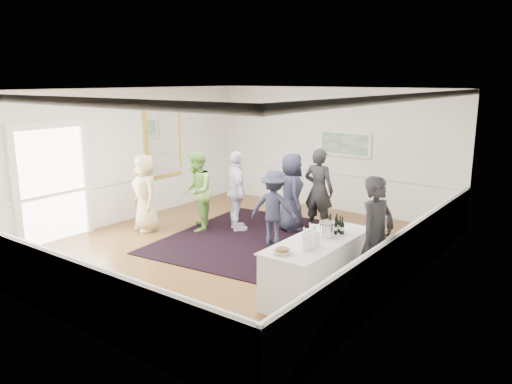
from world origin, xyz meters
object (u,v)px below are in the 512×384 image
Objects in this scene: serving_table at (318,267)px; guest_tan at (145,193)px; guest_green at (197,191)px; nut_bowl at (282,251)px; bartender at (376,237)px; guest_dark_a at (274,208)px; guest_dark_b at (319,190)px; guest_navy at (291,192)px; ice_bucket at (327,230)px; guest_lilac at (237,191)px.

guest_tan is at bearing 171.70° from serving_table.
nut_bowl is (3.85, -2.31, 0.05)m from guest_green.
serving_table is 1.17× the size of bartender.
bartender reaches higher than guest_dark_a.
guest_dark_a is 1.38m from guest_dark_b.
guest_tan reaches higher than nut_bowl.
serving_table is at bearing 10.72° from guest_tan.
guest_tan is at bearing 31.44° from guest_dark_b.
guest_navy is at bearing 129.45° from serving_table.
bartender is 1.07× the size of guest_green.
bartender is at bearing 57.98° from nut_bowl.
guest_tan is at bearing 174.34° from ice_bucket.
guest_tan is (-5.62, 0.21, -0.09)m from bartender.
ice_bucket is at bearing 123.26° from bartender.
serving_table is 0.61m from ice_bucket.
nut_bowl is at bearing 176.47° from guest_lilac.
guest_tan is 1.00× the size of guest_navy.
guest_dark_a is at bearing 126.58° from nut_bowl.
guest_green reaches higher than nut_bowl.
guest_lilac is (0.74, 0.52, 0.00)m from guest_green.
guest_navy is at bearing 56.27° from guest_tan.
serving_table is at bearing 136.28° from bartender.
guest_tan is 2.06m from guest_lilac.
guest_green is at bearing 57.73° from guest_tan.
bartender is 4.81m from guest_green.
guest_green is at bearing 160.10° from serving_table.
guest_dark_b is 4.17m from nut_bowl.
guest_green reaches higher than guest_tan.
guest_navy is at bearing 66.31° from bartender.
nut_bowl is (2.13, -3.59, 0.07)m from guest_navy.
guest_dark_a is 0.83× the size of guest_dark_b.
guest_dark_b is at bearing 54.54° from guest_tan.
guest_dark_b is at bearing 121.73° from ice_bucket.
guest_dark_a is (1.24, -0.32, -0.13)m from guest_lilac.
bartender is at bearing 20.34° from ice_bucket.
serving_table is 4.24m from guest_green.
nut_bowl is (1.57, -3.86, 0.00)m from guest_dark_b.
serving_table is 1.24× the size of guest_lilac.
bartender is 3.72m from guest_navy.
guest_navy is 3.36m from ice_bucket.
guest_dark_b is (-1.68, 2.98, 0.49)m from serving_table.
guest_dark_b reaches higher than nut_bowl.
guest_tan is 3.31m from guest_navy.
guest_tan is 1.16m from guest_green.
guest_green is 2.76m from guest_dark_b.
ice_bucket is at bearing 117.66° from guest_dark_b.
guest_lilac is at bearing 137.69° from nut_bowl.
guest_dark_a is 5.74× the size of nut_bowl.
ice_bucket is (0.02, 0.23, 0.57)m from serving_table.
guest_tan is at bearing 75.98° from guest_lilac.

